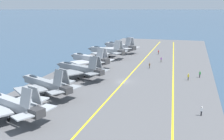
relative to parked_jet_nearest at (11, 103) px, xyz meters
The scene contains 16 objects.
ground_plane 30.77m from the parked_jet_nearest, 25.18° to the right, with size 2000.00×2000.00×0.00m, color #334C66.
carrier_deck 30.75m from the parked_jet_nearest, 25.18° to the right, with size 177.35×44.01×0.40m, color #565659.
deck_stripe_foul_line 37.50m from the parked_jet_nearest, 42.20° to the right, with size 159.61×0.36×0.01m, color yellow.
deck_stripe_centerline 30.73m from the parked_jet_nearest, 25.18° to the right, with size 159.61×0.36×0.01m, color yellow.
parked_jet_nearest is the anchor object (origin of this frame).
parked_jet_second 12.68m from the parked_jet_nearest, ahead, with size 13.39×16.69×6.56m.
parked_jet_third 27.74m from the parked_jet_nearest, ahead, with size 12.17×16.84×6.47m.
parked_jet_fourth 40.60m from the parked_jet_nearest, ahead, with size 12.54×15.85×6.45m.
parked_jet_fifth 56.37m from the parked_jet_nearest, ahead, with size 11.90×15.97×6.76m.
parked_jet_sixth 70.18m from the parked_jet_nearest, ahead, with size 13.70×16.92×6.42m.
crew_purple_vest 57.86m from the parked_jet_nearest, 19.51° to the right, with size 0.44×0.35×1.81m.
crew_yellow_vest 43.99m from the parked_jet_nearest, 40.42° to the right, with size 0.32×0.42×1.79m.
crew_green_vest 48.63m from the parked_jet_nearest, 40.22° to the right, with size 0.35×0.43×1.79m.
crew_brown_vest 47.59m from the parked_jet_nearest, 20.86° to the right, with size 0.36×0.44×1.71m.
crew_white_vest 32.80m from the parked_jet_nearest, 72.16° to the right, with size 0.31×0.41×1.76m.
crew_red_vest 70.89m from the parked_jet_nearest, 13.63° to the right, with size 0.46×0.41×1.79m.
Camera 1 is at (-66.07, -15.77, 19.45)m, focal length 45.00 mm.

